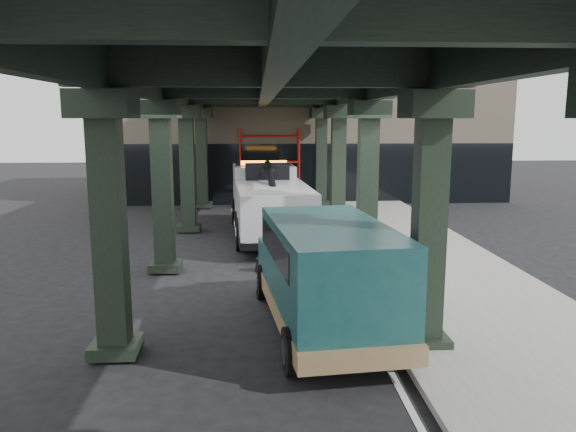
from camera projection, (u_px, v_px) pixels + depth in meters
name	position (u px, v px, depth m)	size (l,w,h in m)	color
ground	(283.00, 290.00, 14.91)	(90.00, 90.00, 0.00)	black
sidewalk	(427.00, 265.00, 17.11)	(5.00, 40.00, 0.15)	gray
lane_stripe	(336.00, 269.00, 16.97)	(0.12, 38.00, 0.01)	silver
viaduct	(265.00, 84.00, 15.91)	(7.40, 32.00, 6.40)	black
building	(300.00, 127.00, 34.00)	(22.00, 10.00, 8.00)	#C6B793
scaffolding	(269.00, 165.00, 28.95)	(3.08, 0.88, 4.00)	red
tow_truck	(268.00, 199.00, 21.61)	(3.12, 9.03, 2.91)	black
towed_van	(325.00, 273.00, 11.79)	(2.92, 6.16, 2.41)	#113F40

